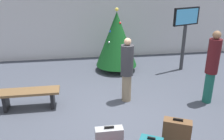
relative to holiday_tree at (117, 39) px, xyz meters
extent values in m
plane|color=#424754|center=(-0.48, -2.92, -1.11)|extent=(16.00, 16.00, 0.00)
cube|color=silver|center=(-0.48, 1.66, 0.45)|extent=(16.00, 0.20, 3.13)
cylinder|color=#4C3319|center=(0.00, 0.00, -1.02)|extent=(0.12, 0.12, 0.20)
cone|color=#14511E|center=(0.00, 0.00, 0.00)|extent=(1.41, 1.41, 1.84)
sphere|color=#F2D84C|center=(0.00, 0.00, 0.98)|extent=(0.12, 0.12, 0.12)
sphere|color=blue|center=(-0.22, -0.08, 0.28)|extent=(0.08, 0.08, 0.08)
sphere|color=red|center=(0.09, -0.09, 0.56)|extent=(0.08, 0.08, 0.08)
sphere|color=silver|center=(-0.28, -0.22, -0.05)|extent=(0.08, 0.08, 0.08)
cylinder|color=#333338|center=(2.28, -0.30, -0.33)|extent=(0.12, 0.12, 1.58)
cube|color=black|center=(2.28, -0.30, 0.75)|extent=(1.01, 0.43, 0.58)
cube|color=#4CB2F2|center=(2.28, -0.35, 0.75)|extent=(0.89, 0.33, 0.49)
cube|color=brown|center=(-2.58, -2.30, -0.66)|extent=(1.49, 0.44, 0.06)
cube|color=black|center=(-3.14, -2.30, -0.90)|extent=(0.08, 0.35, 0.42)
cube|color=black|center=(-2.02, -2.30, -0.90)|extent=(0.08, 0.35, 0.42)
cylinder|color=gray|center=(-0.12, -2.27, -0.75)|extent=(0.24, 0.24, 0.73)
cylinder|color=#333338|center=(-0.12, -2.27, 0.01)|extent=(0.45, 0.45, 0.78)
sphere|color=tan|center=(-0.12, -2.27, 0.49)|extent=(0.18, 0.18, 0.18)
cylinder|color=#19594C|center=(1.95, -2.68, -0.71)|extent=(0.23, 0.23, 0.82)
cylinder|color=#4C1419|center=(1.95, -2.68, 0.14)|extent=(0.38, 0.38, 0.87)
sphere|color=#8C6647|center=(1.95, -2.68, 0.68)|extent=(0.20, 0.20, 0.20)
cube|color=black|center=(-0.87, -4.33, -0.50)|extent=(0.17, 0.03, 0.04)
cube|color=brown|center=(0.34, -4.43, -0.76)|extent=(0.53, 0.39, 0.70)
cube|color=black|center=(0.34, -4.43, -0.39)|extent=(0.17, 0.10, 0.04)
cube|color=black|center=(-0.22, -4.70, -0.53)|extent=(0.13, 0.09, 0.04)
camera|label=1|loc=(-1.37, -7.87, 1.96)|focal=38.73mm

